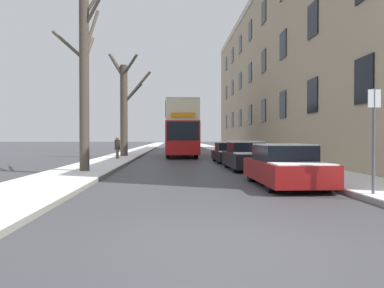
# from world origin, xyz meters

# --- Properties ---
(ground_plane) EXTENTS (320.00, 320.00, 0.00)m
(ground_plane) POSITION_xyz_m (0.00, 0.00, 0.00)
(ground_plane) COLOR #424247
(sidewalk_left) EXTENTS (2.72, 130.00, 0.16)m
(sidewalk_left) POSITION_xyz_m (-4.99, 53.00, 0.08)
(sidewalk_left) COLOR gray
(sidewalk_left) RESTS_ON ground
(sidewalk_right) EXTENTS (2.72, 130.00, 0.16)m
(sidewalk_right) POSITION_xyz_m (4.99, 53.00, 0.08)
(sidewalk_right) COLOR gray
(sidewalk_right) RESTS_ON ground
(terrace_facade_right) EXTENTS (9.10, 47.94, 14.86)m
(terrace_facade_right) POSITION_xyz_m (10.84, 27.05, 7.44)
(terrace_facade_right) COLOR tan
(terrace_facade_right) RESTS_ON ground
(bare_tree_left_0) EXTENTS (3.32, 3.48, 9.00)m
(bare_tree_left_0) POSITION_xyz_m (-4.71, 10.67, 4.26)
(bare_tree_left_0) COLOR #4C4238
(bare_tree_left_0) RESTS_ON ground
(bare_tree_left_1) EXTENTS (3.32, 1.16, 8.06)m
(bare_tree_left_1) POSITION_xyz_m (-4.75, 23.96, 4.03)
(bare_tree_left_1) COLOR #4C4238
(bare_tree_left_1) RESTS_ON ground
(double_decker_bus) EXTENTS (2.53, 10.88, 4.45)m
(double_decker_bus) POSITION_xyz_m (-0.29, 26.46, 2.51)
(double_decker_bus) COLOR red
(double_decker_bus) RESTS_ON ground
(parked_car_0) EXTENTS (1.83, 4.36, 1.35)m
(parked_car_0) POSITION_xyz_m (2.56, 6.35, 0.63)
(parked_car_0) COLOR maroon
(parked_car_0) RESTS_ON ground
(parked_car_1) EXTENTS (1.76, 4.45, 1.40)m
(parked_car_1) POSITION_xyz_m (2.56, 12.64, 0.65)
(parked_car_1) COLOR black
(parked_car_1) RESTS_ON ground
(parked_car_2) EXTENTS (1.79, 4.56, 1.30)m
(parked_car_2) POSITION_xyz_m (2.56, 18.02, 0.61)
(parked_car_2) COLOR black
(parked_car_2) RESTS_ON ground
(pedestrian_left_sidewalk) EXTENTS (0.36, 0.36, 1.65)m
(pedestrian_left_sidewalk) POSITION_xyz_m (-4.74, 19.99, 0.91)
(pedestrian_left_sidewalk) COLOR #4C4742
(pedestrian_left_sidewalk) RESTS_ON ground
(street_sign_post) EXTENTS (0.32, 0.07, 2.76)m
(street_sign_post) POSITION_xyz_m (3.92, 3.53, 1.57)
(street_sign_post) COLOR #4C4F54
(street_sign_post) RESTS_ON ground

